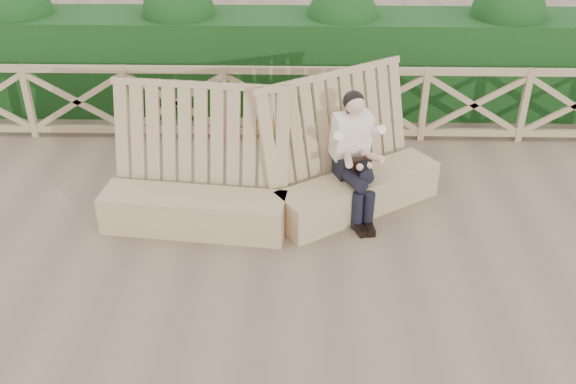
{
  "coord_description": "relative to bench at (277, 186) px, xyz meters",
  "views": [
    {
      "loc": [
        0.38,
        -5.09,
        4.14
      ],
      "look_at": [
        0.27,
        0.4,
        0.9
      ],
      "focal_mm": 40.0,
      "sensor_mm": 36.0,
      "label": 1
    }
  ],
  "objects": [
    {
      "name": "guardrail",
      "position": [
        -0.11,
        2.12,
        0.16
      ],
      "size": [
        10.1,
        0.09,
        1.1
      ],
      "color": "#917254",
      "rests_on": "ground"
    },
    {
      "name": "hedge",
      "position": [
        -0.11,
        3.32,
        0.35
      ],
      "size": [
        12.0,
        1.2,
        1.5
      ],
      "primitive_type": "cube",
      "color": "black",
      "rests_on": "ground"
    },
    {
      "name": "ground",
      "position": [
        -0.11,
        -1.38,
        -0.4
      ],
      "size": [
        60.0,
        60.0,
        0.0
      ],
      "primitive_type": "plane",
      "color": "brown",
      "rests_on": "ground"
    },
    {
      "name": "bench",
      "position": [
        0.0,
        0.0,
        0.0
      ],
      "size": [
        3.99,
        1.83,
        1.58
      ],
      "rotation": [
        0.0,
        0.0,
        0.29
      ],
      "color": "#8F7651",
      "rests_on": "ground"
    },
    {
      "name": "woman",
      "position": [
        0.9,
        0.14,
        0.39
      ],
      "size": [
        0.57,
        0.97,
        1.49
      ],
      "rotation": [
        0.0,
        0.0,
        0.34
      ],
      "color": "black",
      "rests_on": "ground"
    }
  ]
}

